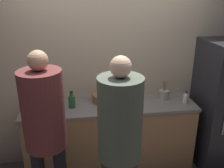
% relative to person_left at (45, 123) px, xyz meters
% --- Properties ---
extents(wall_back, '(5.20, 0.06, 2.60)m').
position_rel_person_left_xyz_m(wall_back, '(0.72, 0.97, 0.17)').
color(wall_back, '#C6B293').
rests_on(wall_back, ground_plane).
extents(counter, '(2.17, 0.60, 0.95)m').
position_rel_person_left_xyz_m(counter, '(0.72, 0.69, -0.65)').
color(counter, '#9E754C').
rests_on(counter, ground_plane).
extents(person_left, '(0.40, 0.40, 1.83)m').
position_rel_person_left_xyz_m(person_left, '(0.00, 0.00, 0.00)').
color(person_left, black).
rests_on(person_left, ground_plane).
extents(person_center, '(0.40, 0.40, 1.82)m').
position_rel_person_left_xyz_m(person_center, '(0.68, -0.26, -0.01)').
color(person_center, '#38332D').
rests_on(person_center, ground_plane).
extents(fruit_bowl, '(0.32, 0.32, 0.14)m').
position_rel_person_left_xyz_m(fruit_bowl, '(0.66, 0.79, -0.12)').
color(fruit_bowl, brown).
rests_on(fruit_bowl, counter).
extents(utensil_crock, '(0.12, 0.12, 0.26)m').
position_rel_person_left_xyz_m(utensil_crock, '(1.45, 0.76, -0.12)').
color(utensil_crock, '#ADA393').
rests_on(utensil_crock, counter).
extents(bottle_green, '(0.08, 0.08, 0.21)m').
position_rel_person_left_xyz_m(bottle_green, '(0.24, 0.66, -0.09)').
color(bottle_green, '#236033').
rests_on(bottle_green, counter).
extents(bottle_clear, '(0.07, 0.07, 0.15)m').
position_rel_person_left_xyz_m(bottle_clear, '(1.68, 0.60, -0.12)').
color(bottle_clear, silver).
rests_on(bottle_clear, counter).
extents(cup_yellow, '(0.09, 0.09, 0.08)m').
position_rel_person_left_xyz_m(cup_yellow, '(-0.06, 0.59, -0.14)').
color(cup_yellow, gold).
rests_on(cup_yellow, counter).
extents(cup_red, '(0.09, 0.09, 0.10)m').
position_rel_person_left_xyz_m(cup_red, '(-0.19, 0.69, -0.13)').
color(cup_red, '#A33D33').
rests_on(cup_red, counter).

